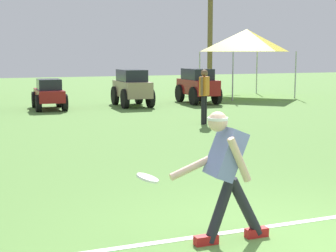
{
  "coord_description": "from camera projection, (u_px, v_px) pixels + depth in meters",
  "views": [
    {
      "loc": [
        -3.16,
        -4.22,
        2.02
      ],
      "look_at": [
        -0.14,
        3.08,
        0.9
      ],
      "focal_mm": 55.0,
      "sensor_mm": 36.0,
      "label": 1
    }
  ],
  "objects": [
    {
      "name": "teammate_near_sideline",
      "position": [
        204.0,
        91.0,
        14.69
      ],
      "size": [
        0.4,
        0.4,
        1.56
      ],
      "color": "black",
      "rests_on": "ground_plane"
    },
    {
      "name": "parked_car_slot_e",
      "position": [
        198.0,
        85.0,
        20.99
      ],
      "size": [
        1.28,
        2.4,
        1.4
      ],
      "color": "maroon",
      "rests_on": "ground_plane"
    },
    {
      "name": "field_line_paint",
      "position": [
        257.0,
        228.0,
        5.98
      ],
      "size": [
        20.14,
        0.38,
        0.01
      ],
      "primitive_type": "cube",
      "rotation": [
        0.0,
        0.0,
        -0.01
      ],
      "color": "white",
      "rests_on": "ground_plane"
    },
    {
      "name": "frisbee_in_flight",
      "position": [
        148.0,
        178.0,
        5.35
      ],
      "size": [
        0.31,
        0.32,
        0.09
      ],
      "color": "white"
    },
    {
      "name": "palm_tree_right_of_centre",
      "position": [
        210.0,
        17.0,
        30.85
      ],
      "size": [
        3.3,
        3.39,
        6.98
      ],
      "color": "brown",
      "rests_on": "ground_plane"
    },
    {
      "name": "parked_car_slot_d",
      "position": [
        132.0,
        87.0,
        19.77
      ],
      "size": [
        1.28,
        2.4,
        1.4
      ],
      "color": "#998466",
      "rests_on": "ground_plane"
    },
    {
      "name": "frisbee_thrower",
      "position": [
        226.0,
        169.0,
        5.45
      ],
      "size": [
        1.1,
        0.47,
        1.42
      ],
      "color": "#23232D",
      "rests_on": "ground_plane"
    },
    {
      "name": "ground_plane",
      "position": [
        293.0,
        249.0,
        5.34
      ],
      "size": [
        80.0,
        80.0,
        0.0
      ],
      "primitive_type": "plane",
      "color": "#5A883E"
    },
    {
      "name": "parked_car_slot_c",
      "position": [
        49.0,
        94.0,
        18.64
      ],
      "size": [
        1.2,
        2.25,
        1.1
      ],
      "color": "maroon",
      "rests_on": "ground_plane"
    },
    {
      "name": "event_tent",
      "position": [
        247.0,
        40.0,
        23.67
      ],
      "size": [
        3.37,
        3.37,
        3.12
      ],
      "color": "#B2B5BA",
      "rests_on": "ground_plane"
    }
  ]
}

